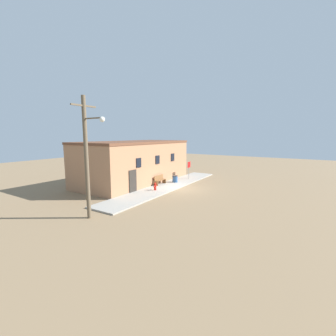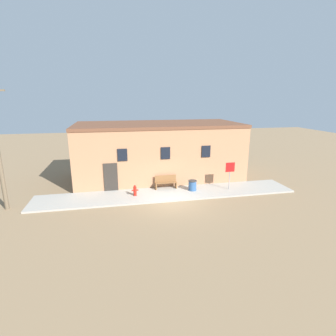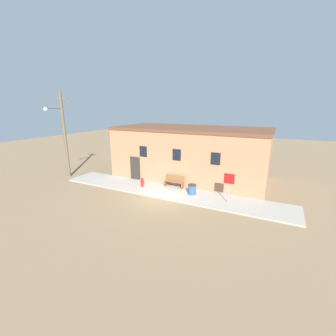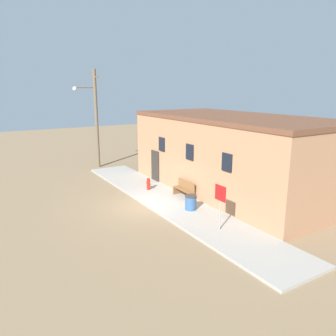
# 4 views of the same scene
# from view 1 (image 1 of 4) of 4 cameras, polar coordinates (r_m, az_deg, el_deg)

# --- Properties ---
(ground_plane) EXTENTS (80.00, 80.00, 0.00)m
(ground_plane) POSITION_cam_1_polar(r_m,az_deg,el_deg) (23.15, 2.95, -5.19)
(ground_plane) COLOR #846B4C
(sidewalk) EXTENTS (18.64, 2.85, 0.12)m
(sidewalk) POSITION_cam_1_polar(r_m,az_deg,el_deg) (23.84, -0.05, -4.63)
(sidewalk) COLOR #9E998E
(sidewalk) RESTS_ON ground
(brick_building) EXTENTS (13.77, 6.38, 4.74)m
(brick_building) POSITION_cam_1_polar(r_m,az_deg,el_deg) (26.22, -8.37, 1.59)
(brick_building) COLOR #A87551
(brick_building) RESTS_ON ground
(fire_hydrant) EXTENTS (0.47, 0.22, 0.76)m
(fire_hydrant) POSITION_cam_1_polar(r_m,az_deg,el_deg) (21.85, -3.29, -4.66)
(fire_hydrant) COLOR red
(fire_hydrant) RESTS_ON sidewalk
(stop_sign) EXTENTS (0.71, 0.06, 2.08)m
(stop_sign) POSITION_cam_1_polar(r_m,az_deg,el_deg) (27.55, 5.35, 0.30)
(stop_sign) COLOR gray
(stop_sign) RESTS_ON sidewalk
(bench) EXTENTS (1.63, 0.44, 0.99)m
(bench) POSITION_cam_1_polar(r_m,az_deg,el_deg) (24.39, -2.10, -3.04)
(bench) COLOR brown
(bench) RESTS_ON sidewalk
(trash_bin) EXTENTS (0.62, 0.62, 0.76)m
(trash_bin) POSITION_cam_1_polar(r_m,az_deg,el_deg) (25.51, 1.80, -2.76)
(trash_bin) COLOR #2D517F
(trash_bin) RESTS_ON sidewalk
(utility_pole) EXTENTS (1.80, 1.88, 7.83)m
(utility_pole) POSITION_cam_1_polar(r_m,az_deg,el_deg) (15.06, -19.82, 3.26)
(utility_pole) COLOR brown
(utility_pole) RESTS_ON ground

